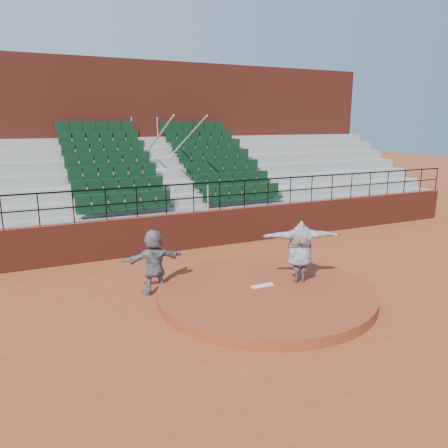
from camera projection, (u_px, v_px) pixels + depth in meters
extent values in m
plane|color=brown|center=(265.00, 297.00, 11.18)|extent=(90.00, 90.00, 0.00)
cylinder|color=brown|center=(265.00, 293.00, 11.15)|extent=(5.50, 5.50, 0.25)
cube|color=white|center=(262.00, 286.00, 11.25)|extent=(0.60, 0.15, 0.03)
cube|color=maroon|center=(194.00, 230.00, 15.44)|extent=(24.00, 0.30, 1.30)
cylinder|color=black|center=(193.00, 184.00, 15.07)|extent=(24.00, 0.05, 0.05)
cylinder|color=black|center=(194.00, 198.00, 15.18)|extent=(24.00, 0.04, 0.04)
cylinder|color=black|center=(1.00, 213.00, 12.71)|extent=(0.04, 0.04, 1.00)
cylinder|color=black|center=(38.00, 210.00, 13.12)|extent=(0.04, 0.04, 1.00)
cylinder|color=black|center=(73.00, 207.00, 13.53)|extent=(0.04, 0.04, 1.00)
cylinder|color=black|center=(106.00, 205.00, 13.94)|extent=(0.04, 0.04, 1.00)
cylinder|color=black|center=(137.00, 202.00, 14.36)|extent=(0.04, 0.04, 1.00)
cylinder|color=black|center=(166.00, 200.00, 14.77)|extent=(0.04, 0.04, 1.00)
cylinder|color=black|center=(194.00, 198.00, 15.18)|extent=(0.04, 0.04, 1.00)
cylinder|color=black|center=(220.00, 196.00, 15.59)|extent=(0.04, 0.04, 1.00)
cylinder|color=black|center=(245.00, 194.00, 16.00)|extent=(0.04, 0.04, 1.00)
cylinder|color=black|center=(268.00, 192.00, 16.42)|extent=(0.04, 0.04, 1.00)
cylinder|color=black|center=(290.00, 190.00, 16.83)|extent=(0.04, 0.04, 1.00)
cylinder|color=black|center=(312.00, 189.00, 17.24)|extent=(0.04, 0.04, 1.00)
cylinder|color=black|center=(332.00, 187.00, 17.65)|extent=(0.04, 0.04, 1.00)
cylinder|color=black|center=(351.00, 186.00, 18.06)|extent=(0.04, 0.04, 1.00)
cylinder|color=black|center=(370.00, 184.00, 18.48)|extent=(0.04, 0.04, 1.00)
cylinder|color=black|center=(388.00, 183.00, 18.89)|extent=(0.04, 0.04, 1.00)
cylinder|color=black|center=(405.00, 182.00, 19.30)|extent=(0.04, 0.04, 1.00)
cylinder|color=black|center=(421.00, 180.00, 19.71)|extent=(0.04, 0.04, 1.00)
cylinder|color=black|center=(436.00, 179.00, 20.12)|extent=(0.04, 0.04, 1.00)
cube|color=gray|center=(188.00, 227.00, 15.95)|extent=(24.00, 0.85, 1.30)
cube|color=black|center=(126.00, 204.00, 14.80)|extent=(3.30, 0.48, 0.72)
cube|color=black|center=(243.00, 195.00, 16.65)|extent=(3.30, 0.48, 0.72)
cube|color=gray|center=(181.00, 217.00, 16.65)|extent=(24.00, 0.85, 1.70)
cube|color=black|center=(120.00, 189.00, 15.46)|extent=(3.30, 0.48, 0.72)
cube|color=black|center=(233.00, 182.00, 17.31)|extent=(3.30, 0.48, 0.72)
cube|color=gray|center=(173.00, 208.00, 17.36)|extent=(24.00, 0.85, 2.10)
cube|color=black|center=(114.00, 175.00, 16.12)|extent=(3.30, 0.48, 0.72)
cube|color=black|center=(224.00, 170.00, 17.97)|extent=(3.30, 0.48, 0.72)
cube|color=gray|center=(167.00, 199.00, 18.06)|extent=(24.00, 0.85, 2.50)
cube|color=black|center=(109.00, 162.00, 16.78)|extent=(3.30, 0.48, 0.72)
cube|color=black|center=(216.00, 158.00, 18.63)|extent=(3.30, 0.48, 0.72)
cube|color=gray|center=(160.00, 192.00, 18.77)|extent=(24.00, 0.85, 2.90)
cube|color=black|center=(105.00, 151.00, 17.43)|extent=(3.30, 0.48, 0.72)
cube|color=black|center=(208.00, 148.00, 19.29)|extent=(3.30, 0.48, 0.72)
cube|color=gray|center=(155.00, 185.00, 19.47)|extent=(24.00, 0.85, 3.30)
cube|color=black|center=(100.00, 140.00, 18.09)|extent=(3.30, 0.48, 0.72)
cube|color=black|center=(201.00, 138.00, 19.95)|extent=(3.30, 0.48, 0.72)
cube|color=gray|center=(149.00, 178.00, 20.17)|extent=(24.00, 0.85, 3.70)
cube|color=black|center=(96.00, 130.00, 18.75)|extent=(3.30, 0.48, 0.72)
cube|color=black|center=(194.00, 129.00, 20.60)|extent=(3.30, 0.48, 0.72)
cylinder|color=silver|center=(150.00, 147.00, 17.32)|extent=(0.06, 5.97, 2.46)
cylinder|color=silver|center=(179.00, 147.00, 17.82)|extent=(0.06, 5.97, 2.46)
cube|color=maroon|center=(137.00, 139.00, 21.48)|extent=(24.00, 3.00, 7.10)
imported|color=black|center=(300.00, 252.00, 11.39)|extent=(2.11, 1.25, 1.66)
imported|color=black|center=(154.00, 261.00, 11.29)|extent=(1.60, 0.54, 1.72)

